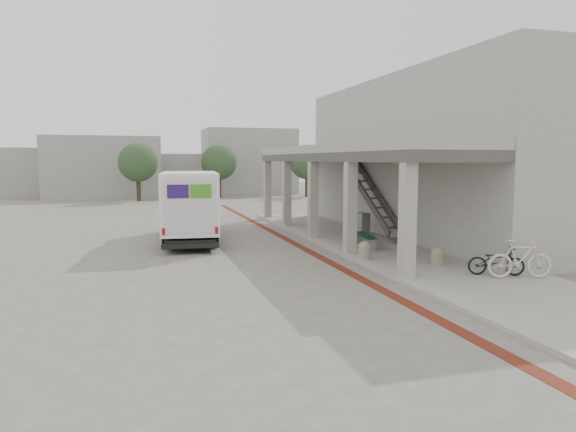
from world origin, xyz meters
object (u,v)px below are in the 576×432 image
object	(u,v)px
bench	(364,238)
utility_cabinet	(362,224)
bicycle_black	(496,261)
fedex_truck	(190,204)
bicycle_cream	(520,259)

from	to	relation	value
bench	utility_cabinet	world-z (taller)	utility_cabinet
utility_cabinet	bicycle_black	world-z (taller)	utility_cabinet
fedex_truck	bicycle_cream	bearing A→B (deg)	-45.81
bench	bicycle_black	xyz separation A→B (m)	(1.53, -5.56, 0.09)
utility_cabinet	fedex_truck	bearing A→B (deg)	158.30
fedex_truck	utility_cabinet	world-z (taller)	fedex_truck
utility_cabinet	bicycle_cream	bearing A→B (deg)	-96.65
bicycle_black	fedex_truck	bearing A→B (deg)	62.16
fedex_truck	utility_cabinet	bearing A→B (deg)	-4.48
bicycle_black	bicycle_cream	size ratio (longest dim) A/B	0.86
utility_cabinet	bicycle_black	bearing A→B (deg)	-98.99
fedex_truck	bicycle_cream	world-z (taller)	fedex_truck
bicycle_cream	fedex_truck	bearing A→B (deg)	53.10
bicycle_cream	bench	bearing A→B (deg)	32.10
bench	bicycle_black	world-z (taller)	bicycle_black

